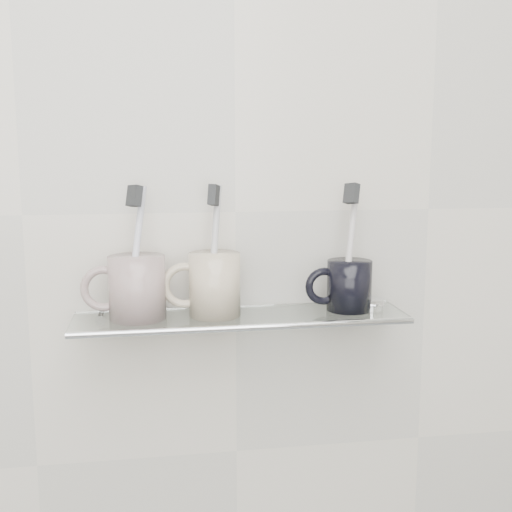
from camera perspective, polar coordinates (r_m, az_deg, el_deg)
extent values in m
plane|color=beige|center=(1.01, -1.85, 3.93)|extent=(2.50, 0.00, 2.50)
cube|color=silver|center=(0.97, -1.33, -5.49)|extent=(0.50, 0.12, 0.01)
cylinder|color=silver|center=(0.92, -0.85, -6.39)|extent=(0.50, 0.01, 0.01)
cylinder|color=silver|center=(1.02, -13.58, -5.75)|extent=(0.02, 0.03, 0.02)
cylinder|color=silver|center=(1.07, 9.61, -4.88)|extent=(0.02, 0.03, 0.02)
cylinder|color=silver|center=(0.96, -10.51, -2.77)|extent=(0.11, 0.11, 0.09)
torus|color=silver|center=(0.96, -13.37, -2.84)|extent=(0.07, 0.01, 0.07)
cylinder|color=silver|center=(0.95, -10.61, 0.44)|extent=(0.04, 0.05, 0.19)
cube|color=#232526|center=(0.94, -10.76, 5.27)|extent=(0.03, 0.03, 0.03)
cylinder|color=beige|center=(0.96, -3.69, -2.53)|extent=(0.09, 0.09, 0.10)
torus|color=beige|center=(0.96, -6.35, -2.61)|extent=(0.07, 0.01, 0.07)
cylinder|color=#AEAEAE|center=(0.95, -3.73, 0.62)|extent=(0.03, 0.04, 0.19)
cube|color=#232526|center=(0.94, -3.78, 5.43)|extent=(0.02, 0.03, 0.03)
cylinder|color=black|center=(1.00, 8.29, -2.60)|extent=(0.07, 0.07, 0.08)
torus|color=black|center=(0.99, 6.05, -2.69)|extent=(0.06, 0.01, 0.06)
cylinder|color=#BBADA5|center=(0.99, 8.37, 0.91)|extent=(0.04, 0.05, 0.19)
cube|color=#232526|center=(0.98, 8.49, 5.52)|extent=(0.03, 0.03, 0.03)
cylinder|color=silver|center=(1.02, 10.21, -4.19)|extent=(0.04, 0.04, 0.02)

